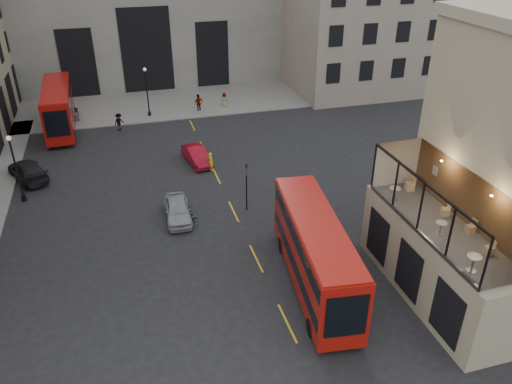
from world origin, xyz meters
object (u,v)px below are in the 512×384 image
object	(u,v)px
pedestrian_a	(78,115)
cafe_chair_b	(471,229)
bus_far	(58,106)
street_lamp_a	(17,173)
street_lamp_b	(147,95)
cafe_chair_a	(489,250)
cafe_chair_c	(445,212)
pedestrian_b	(119,122)
cafe_chair_d	(410,186)
cyclist	(211,162)
car_a	(178,210)
bicycle	(187,223)
pedestrian_d	(224,100)
traffic_light_far	(54,123)
bus_near	(315,250)
pedestrian_c	(199,103)
cafe_table_far	(395,192)
cafe_table_mid	(441,227)
traffic_light_near	(246,181)
car_b	(197,155)
cafe_table_near	(474,261)
car_c	(28,171)

from	to	relation	value
pedestrian_a	cafe_chair_b	distance (m)	41.14
bus_far	pedestrian_a	bearing A→B (deg)	46.19
street_lamp_a	street_lamp_b	size ratio (longest dim) A/B	1.00
cafe_chair_a	cafe_chair_c	bearing A→B (deg)	88.43
pedestrian_b	cafe_chair_d	bearing A→B (deg)	-98.64
cyclist	cafe_chair_b	size ratio (longest dim) A/B	2.03
car_a	bicycle	xyz separation A→B (m)	(0.42, -1.47, -0.26)
pedestrian_d	pedestrian_a	bearing A→B (deg)	47.64
car_a	cafe_chair_c	xyz separation A→B (m)	(13.43, -11.17, 4.10)
traffic_light_far	bicycle	size ratio (longest dim) A/B	2.05
cafe_chair_a	cyclist	bearing A→B (deg)	113.44
traffic_light_far	bus_near	xyz separation A→B (m)	(15.50, -25.41, 0.06)
pedestrian_a	pedestrian_b	xyz separation A→B (m)	(4.10, -3.51, 0.09)
car_a	bicycle	distance (m)	1.55
pedestrian_c	street_lamp_b	bearing A→B (deg)	-24.65
pedestrian_d	cafe_chair_c	world-z (taller)	cafe_chair_c
pedestrian_b	cafe_table_far	world-z (taller)	cafe_table_far
traffic_light_far	pedestrian_a	size ratio (longest dim) A/B	2.37
cafe_table_mid	traffic_light_near	bearing A→B (deg)	119.03
car_b	cafe_chair_b	xyz separation A→B (m)	(10.71, -21.91, 4.14)
street_lamp_a	pedestrian_a	xyz separation A→B (m)	(3.62, 16.26, -1.59)
bicycle	cafe_table_mid	bearing A→B (deg)	-158.09
cafe_table_mid	cafe_table_far	bearing A→B (deg)	96.67
traffic_light_near	street_lamp_b	distance (m)	22.56
pedestrian_a	cafe_table_far	xyz separation A→B (m)	(18.91, -30.98, 4.32)
traffic_light_near	cafe_chair_d	size ratio (longest dim) A/B	3.98
traffic_light_near	car_a	bearing A→B (deg)	178.46
cafe_chair_a	cafe_chair_b	bearing A→B (deg)	80.12
street_lamp_a	cafe_table_near	world-z (taller)	cafe_table_near
cafe_table_near	cafe_table_mid	xyz separation A→B (m)	(0.38, 3.07, -0.08)
bus_near	pedestrian_a	xyz separation A→B (m)	(-13.88, 31.67, -1.68)
traffic_light_far	cafe_chair_b	world-z (taller)	cafe_chair_b
cafe_table_far	cafe_table_near	bearing A→B (deg)	-89.36
bus_far	pedestrian_c	xyz separation A→B (m)	(14.36, 1.40, -1.51)
bus_far	car_a	distance (m)	22.42
traffic_light_far	pedestrian_a	bearing A→B (deg)	75.46
car_c	cafe_chair_a	world-z (taller)	cafe_chair_a
pedestrian_c	cyclist	bearing A→B (deg)	58.26
traffic_light_near	pedestrian_d	size ratio (longest dim) A/B	2.27
bus_far	pedestrian_d	xyz separation A→B (m)	(17.41, 2.08, -1.66)
street_lamp_b	car_c	bearing A→B (deg)	-131.99
cafe_table_mid	pedestrian_b	bearing A→B (deg)	115.98
pedestrian_d	traffic_light_far	bearing A→B (deg)	66.95
street_lamp_b	pedestrian_a	world-z (taller)	street_lamp_b
bus_near	cafe_chair_a	bearing A→B (deg)	-38.21
street_lamp_a	cafe_table_far	xyz separation A→B (m)	(22.54, -14.72, 2.73)
bus_near	bus_far	bearing A→B (deg)	117.11
bus_near	cafe_chair_b	world-z (taller)	cafe_chair_b
bicycle	pedestrian_a	xyz separation A→B (m)	(-7.74, 23.59, 0.32)
pedestrian_d	cafe_table_mid	distance (m)	35.77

